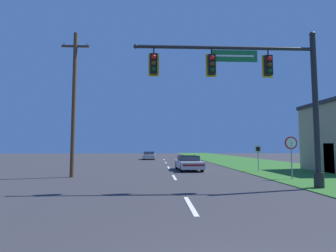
{
  "coord_description": "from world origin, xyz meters",
  "views": [
    {
      "loc": [
        -1.1,
        -2.68,
        1.9
      ],
      "look_at": [
        0.0,
        23.41,
        4.03
      ],
      "focal_mm": 28.0,
      "sensor_mm": 36.0,
      "label": 1
    }
  ],
  "objects_px": {
    "signal_mast": "(265,89)",
    "far_car": "(149,156)",
    "car_ahead": "(188,163)",
    "stop_sign": "(291,148)",
    "utility_pole_near": "(74,101)",
    "route_sign_post": "(258,152)"
  },
  "relations": [
    {
      "from": "signal_mast",
      "to": "car_ahead",
      "type": "bearing_deg",
      "value": 104.08
    },
    {
      "from": "far_car",
      "to": "stop_sign",
      "type": "distance_m",
      "value": 27.94
    },
    {
      "from": "utility_pole_near",
      "to": "far_car",
      "type": "bearing_deg",
      "value": 80.37
    },
    {
      "from": "signal_mast",
      "to": "far_car",
      "type": "distance_m",
      "value": 30.68
    },
    {
      "from": "stop_sign",
      "to": "car_ahead",
      "type": "bearing_deg",
      "value": 129.82
    },
    {
      "from": "far_car",
      "to": "utility_pole_near",
      "type": "height_order",
      "value": "utility_pole_near"
    },
    {
      "from": "route_sign_post",
      "to": "far_car",
      "type": "bearing_deg",
      "value": 113.5
    },
    {
      "from": "car_ahead",
      "to": "stop_sign",
      "type": "xyz_separation_m",
      "value": [
        5.39,
        -6.47,
        1.26
      ]
    },
    {
      "from": "stop_sign",
      "to": "utility_pole_near",
      "type": "bearing_deg",
      "value": 172.66
    },
    {
      "from": "signal_mast",
      "to": "utility_pole_near",
      "type": "bearing_deg",
      "value": 153.97
    },
    {
      "from": "car_ahead",
      "to": "utility_pole_near",
      "type": "xyz_separation_m",
      "value": [
        -8.05,
        -4.74,
        4.29
      ]
    },
    {
      "from": "stop_sign",
      "to": "route_sign_post",
      "type": "xyz_separation_m",
      "value": [
        -0.03,
        5.1,
        -0.34
      ]
    },
    {
      "from": "utility_pole_near",
      "to": "route_sign_post",
      "type": "bearing_deg",
      "value": 14.12
    },
    {
      "from": "signal_mast",
      "to": "car_ahead",
      "type": "height_order",
      "value": "signal_mast"
    },
    {
      "from": "car_ahead",
      "to": "route_sign_post",
      "type": "distance_m",
      "value": 5.61
    },
    {
      "from": "signal_mast",
      "to": "far_car",
      "type": "relative_size",
      "value": 2.0
    },
    {
      "from": "stop_sign",
      "to": "signal_mast",
      "type": "bearing_deg",
      "value": -130.51
    },
    {
      "from": "car_ahead",
      "to": "route_sign_post",
      "type": "height_order",
      "value": "route_sign_post"
    },
    {
      "from": "car_ahead",
      "to": "signal_mast",
      "type": "bearing_deg",
      "value": -75.92
    },
    {
      "from": "far_car",
      "to": "car_ahead",
      "type": "bearing_deg",
      "value": -78.97
    },
    {
      "from": "signal_mast",
      "to": "utility_pole_near",
      "type": "relative_size",
      "value": 0.93
    },
    {
      "from": "far_car",
      "to": "route_sign_post",
      "type": "height_order",
      "value": "route_sign_post"
    }
  ]
}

